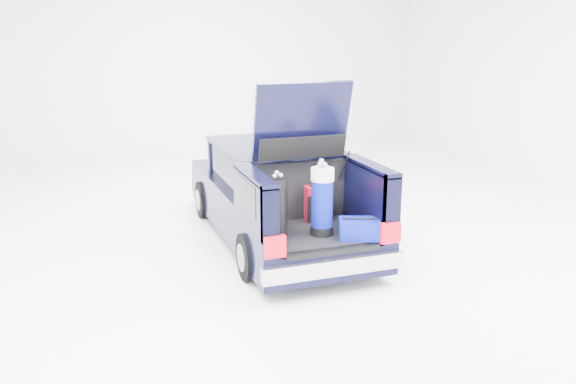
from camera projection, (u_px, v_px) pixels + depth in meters
name	position (u px, v px, depth m)	size (l,w,h in m)	color
ground	(277.00, 239.00, 9.31)	(14.00, 14.00, 0.00)	white
car	(275.00, 195.00, 9.23)	(1.87, 4.65, 2.47)	black
red_suitcase	(317.00, 204.00, 8.16)	(0.32, 0.22, 0.51)	maroon
black_golf_bag	(278.00, 208.00, 7.47)	(0.27, 0.28, 0.84)	black
blue_golf_bag	(322.00, 201.00, 7.58)	(0.37, 0.37, 0.97)	black
blue_duffel	(360.00, 229.00, 7.53)	(0.58, 0.48, 0.26)	#050E80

